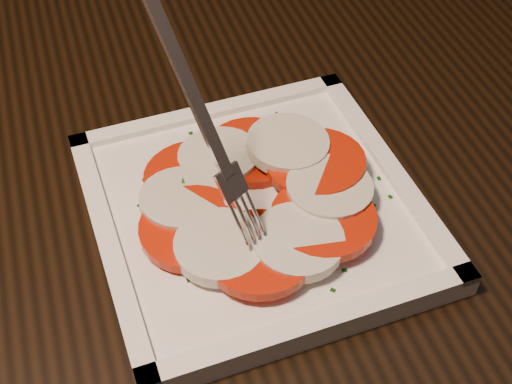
{
  "coord_description": "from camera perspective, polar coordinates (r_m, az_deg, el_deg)",
  "views": [
    {
      "loc": [
        -0.11,
        -0.29,
        1.17
      ],
      "look_at": [
        -0.04,
        0.07,
        0.78
      ],
      "focal_mm": 50.0,
      "sensor_mm": 36.0,
      "label": 1
    }
  ],
  "objects": [
    {
      "name": "plate",
      "position": [
        0.55,
        0.0,
        -1.6
      ],
      "size": [
        0.28,
        0.28,
        0.01
      ],
      "primitive_type": "cube",
      "rotation": [
        0.0,
        0.0,
        0.14
      ],
      "color": "white",
      "rests_on": "table"
    },
    {
      "name": "caprese_salad",
      "position": [
        0.54,
        -0.0,
        -0.28
      ],
      "size": [
        0.2,
        0.2,
        0.03
      ],
      "color": "red",
      "rests_on": "plate"
    },
    {
      "name": "fork",
      "position": [
        0.47,
        -5.21,
        6.33
      ],
      "size": [
        0.08,
        0.1,
        0.16
      ],
      "primitive_type": null,
      "rotation": [
        0.0,
        0.0,
        0.61
      ],
      "color": "white",
      "rests_on": "caprese_salad"
    },
    {
      "name": "table",
      "position": [
        0.71,
        5.49,
        -0.43
      ],
      "size": [
        1.27,
        0.92,
        0.75
      ],
      "rotation": [
        0.0,
        0.0,
        0.1
      ],
      "color": "black",
      "rests_on": "ground"
    }
  ]
}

